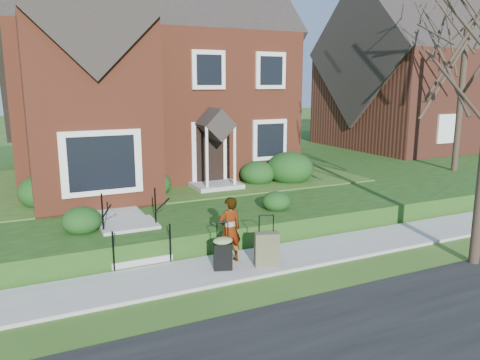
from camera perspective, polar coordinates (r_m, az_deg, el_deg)
ground at (r=11.16m, az=2.17°, el=-10.15°), size 120.00×120.00×0.00m
sidewalk at (r=11.14m, az=2.17°, el=-9.96°), size 60.00×1.60×0.08m
terrace at (r=22.25m, az=-1.72°, el=1.73°), size 44.00×20.00×0.60m
walkway at (r=14.77m, az=-15.70°, el=-2.53°), size 1.20×6.00×0.06m
main_house at (r=19.36m, az=-12.06°, el=14.74°), size 10.40×10.20×9.40m
neighbour_house at (r=29.01m, az=20.98°, el=13.12°), size 9.40×8.00×9.20m
front_steps at (r=11.83m, az=-12.95°, el=-6.70°), size 1.40×2.02×1.50m
foundation_shrubs at (r=15.59m, az=-4.28°, el=0.42°), size 10.00×4.51×1.22m
woman at (r=10.81m, az=-1.25°, el=-6.06°), size 0.59×0.40×1.55m
suitcase_black at (r=10.48m, az=-2.10°, el=-8.70°), size 0.54×0.48×1.08m
suitcase_olive at (r=10.71m, az=3.27°, el=-8.39°), size 0.61×0.47×1.17m
tree_gap at (r=21.26m, az=26.10°, el=17.67°), size 6.19×6.19×8.84m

